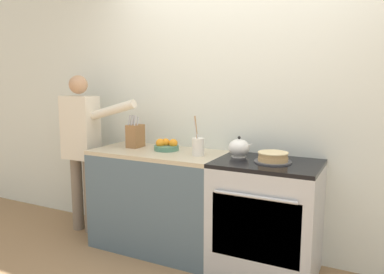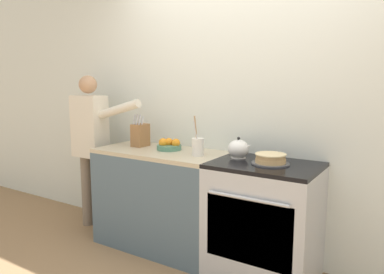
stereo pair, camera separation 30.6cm
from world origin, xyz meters
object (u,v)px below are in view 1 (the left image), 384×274
Objects in this scene: knife_block at (135,136)px; utensil_crock at (198,146)px; layer_cake at (273,158)px; tea_kettle at (239,148)px; fruit_bowl at (166,146)px; stove_range at (266,218)px; person_baker at (82,141)px.

knife_block is 0.92× the size of utensil_crock.
tea_kettle is at bearing 165.92° from layer_cake.
tea_kettle is 0.63× the size of utensil_crock.
layer_cake is at bearing -14.08° from tea_kettle.
knife_block is 1.37× the size of fruit_bowl.
stove_range is 0.58m from tea_kettle.
layer_cake is at bearing -2.51° from knife_block.
fruit_bowl is (-0.35, 0.09, -0.04)m from utensil_crock.
tea_kettle is (-0.25, 0.08, 0.51)m from stove_range.
stove_range is at bearing -3.73° from fruit_bowl.
utensil_crock is (-0.57, -0.03, 0.52)m from stove_range.
utensil_crock is 0.21× the size of person_baker.
person_baker reaches higher than stove_range.
tea_kettle is 1.58m from person_baker.
stove_range is 2.95× the size of knife_block.
fruit_bowl is (-0.92, 0.06, 0.48)m from stove_range.
fruit_bowl is (-0.67, -0.02, -0.03)m from tea_kettle.
tea_kettle is at bearing 9.78° from person_baker.
knife_block is at bearing 177.23° from stove_range.
tea_kettle reaches higher than layer_cake.
layer_cake is 0.18× the size of person_baker.
tea_kettle is 0.67m from fruit_bowl.
utensil_crock is at bearing -177.18° from layer_cake.
fruit_bowl is at bearing 166.22° from utensil_crock.
fruit_bowl is (0.33, -0.00, -0.07)m from knife_block.
utensil_crock is at bearing 5.92° from person_baker.
person_baker is (-1.26, 0.01, -0.05)m from utensil_crock.
tea_kettle is 0.33m from utensil_crock.
knife_block is (-1.29, 0.06, 0.07)m from layer_cake.
stove_range is 1.89m from person_baker.
utensil_crock reaches higher than fruit_bowl.
knife_block is (-1.25, 0.06, 0.55)m from stove_range.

